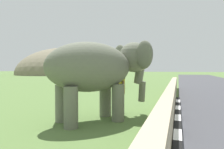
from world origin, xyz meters
TOP-DOWN VIEW (x-y plane):
  - barrier_parapet at (2.00, 4.42)m, footprint 28.00×0.36m
  - elephant at (2.62, 6.75)m, footprint 3.89×3.77m
  - person_handler at (3.85, 6.37)m, footprint 0.45×0.55m
  - bus_white at (18.94, 14.03)m, footprint 10.07×4.58m
  - cow_near at (18.30, 11.20)m, footprint 0.75×1.91m
  - cow_mid at (14.96, 9.54)m, footprint 1.31×1.85m
  - hill_east at (55.00, 37.54)m, footprint 35.40×28.32m

SIDE VIEW (x-z plane):
  - hill_east at x=55.00m, z-range -8.24..8.24m
  - barrier_parapet at x=2.00m, z-range 0.00..1.00m
  - cow_near at x=18.30m, z-range 0.26..1.48m
  - cow_mid at x=14.96m, z-range 0.26..1.48m
  - person_handler at x=3.85m, z-range 0.10..1.75m
  - elephant at x=2.62m, z-range 0.42..3.25m
  - bus_white at x=18.94m, z-range 0.33..3.83m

